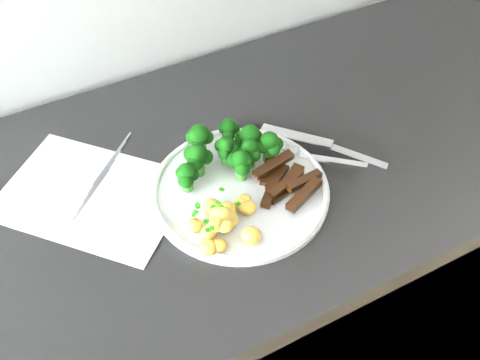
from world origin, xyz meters
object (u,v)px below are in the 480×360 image
(recipe_paper, at_px, (92,195))
(knife, at_px, (339,151))
(counter, at_px, (184,334))
(plate, at_px, (240,190))
(broccoli, at_px, (227,148))
(beef_strips, at_px, (285,181))
(potatoes, at_px, (224,220))
(fork, at_px, (318,157))

(recipe_paper, relative_size, knife, 1.82)
(counter, bearing_deg, plate, -24.89)
(knife, bearing_deg, broccoli, 161.87)
(recipe_paper, bearing_deg, beef_strips, -25.97)
(counter, xyz_separation_m, recipe_paper, (-0.10, 0.05, 0.45))
(broccoli, relative_size, knife, 0.99)
(plate, distance_m, broccoli, 0.07)
(potatoes, xyz_separation_m, knife, (0.24, 0.05, -0.02))
(beef_strips, bearing_deg, counter, 155.60)
(potatoes, height_order, knife, potatoes)
(broccoli, xyz_separation_m, beef_strips, (0.06, -0.08, -0.03))
(recipe_paper, height_order, broccoli, broccoli)
(beef_strips, relative_size, fork, 0.95)
(recipe_paper, distance_m, beef_strips, 0.30)
(plate, relative_size, knife, 1.51)
(fork, distance_m, knife, 0.04)
(counter, distance_m, fork, 0.53)
(recipe_paper, relative_size, fork, 2.58)
(potatoes, bearing_deg, recipe_paper, 133.49)
(counter, distance_m, knife, 0.55)
(plate, height_order, knife, knife)
(potatoes, height_order, fork, potatoes)
(beef_strips, height_order, fork, beef_strips)
(recipe_paper, height_order, fork, fork)
(plate, xyz_separation_m, broccoli, (0.01, 0.06, 0.04))
(knife, bearing_deg, beef_strips, -168.13)
(potatoes, xyz_separation_m, beef_strips, (0.12, 0.03, -0.00))
(counter, height_order, potatoes, potatoes)
(potatoes, bearing_deg, knife, 12.53)
(broccoli, bearing_deg, plate, -97.04)
(counter, xyz_separation_m, fork, (0.25, -0.06, 0.47))
(recipe_paper, distance_m, knife, 0.41)
(fork, bearing_deg, potatoes, -165.39)
(counter, bearing_deg, recipe_paper, 151.35)
(counter, height_order, fork, fork)
(recipe_paper, bearing_deg, broccoli, -12.73)
(beef_strips, bearing_deg, broccoli, 124.30)
(plate, relative_size, broccoli, 1.53)
(plate, bearing_deg, potatoes, -134.69)
(potatoes, relative_size, fork, 0.84)
(beef_strips, distance_m, knife, 0.12)
(broccoli, distance_m, beef_strips, 0.10)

